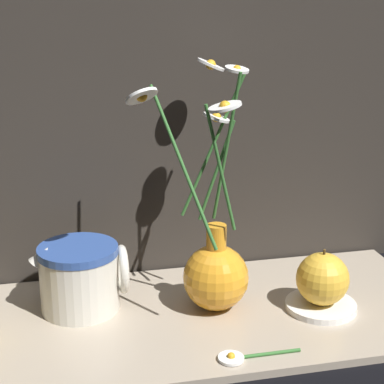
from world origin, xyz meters
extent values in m
plane|color=black|center=(0.00, 0.00, 0.00)|extent=(6.00, 6.00, 0.00)
cube|color=tan|center=(0.00, 0.00, 0.01)|extent=(0.83, 0.35, 0.01)
sphere|color=orange|center=(0.06, 0.01, 0.06)|extent=(0.10, 0.10, 0.10)
cylinder|color=orange|center=(0.06, 0.01, 0.13)|extent=(0.03, 0.03, 0.05)
cylinder|color=#336B2D|center=(0.08, 0.03, 0.27)|extent=(0.03, 0.04, 0.23)
cylinder|color=white|center=(0.09, 0.04, 0.38)|extent=(0.05, 0.05, 0.01)
sphere|color=gold|center=(0.09, 0.04, 0.38)|extent=(0.01, 0.01, 0.01)
cylinder|color=#336B2D|center=(0.06, 0.04, 0.23)|extent=(0.06, 0.02, 0.16)
cylinder|color=white|center=(0.07, 0.06, 0.31)|extent=(0.05, 0.05, 0.02)
sphere|color=gold|center=(0.07, 0.06, 0.31)|extent=(0.01, 0.01, 0.01)
cylinder|color=#336B2D|center=(0.00, -0.02, 0.26)|extent=(0.07, 0.13, 0.21)
cylinder|color=white|center=(-0.06, -0.05, 0.36)|extent=(0.06, 0.06, 0.03)
sphere|color=gold|center=(-0.06, -0.05, 0.36)|extent=(0.02, 0.02, 0.02)
cylinder|color=#336B2D|center=(0.07, 0.06, 0.27)|extent=(0.10, 0.02, 0.23)
cylinder|color=white|center=(0.07, 0.11, 0.38)|extent=(0.05, 0.05, 0.02)
sphere|color=gold|center=(0.07, 0.11, 0.38)|extent=(0.02, 0.02, 0.02)
cylinder|color=#336B2D|center=(0.06, -0.01, 0.25)|extent=(0.05, 0.01, 0.19)
cylinder|color=white|center=(0.06, -0.03, 0.34)|extent=(0.05, 0.05, 0.01)
sphere|color=gold|center=(0.06, -0.03, 0.34)|extent=(0.02, 0.02, 0.02)
cylinder|color=beige|center=(-0.15, 0.06, 0.06)|extent=(0.12, 0.12, 0.10)
cylinder|color=#2D4C93|center=(-0.15, 0.06, 0.11)|extent=(0.12, 0.12, 0.01)
torus|color=beige|center=(-0.08, 0.06, 0.07)|extent=(0.01, 0.08, 0.08)
cone|color=beige|center=(-0.20, 0.06, 0.11)|extent=(0.04, 0.03, 0.04)
cylinder|color=white|center=(0.22, -0.03, 0.02)|extent=(0.11, 0.11, 0.01)
sphere|color=gold|center=(0.22, -0.03, 0.06)|extent=(0.08, 0.08, 0.08)
cylinder|color=#4C3819|center=(0.22, -0.03, 0.11)|extent=(0.00, 0.00, 0.01)
cylinder|color=#336B2D|center=(0.09, -0.14, 0.01)|extent=(0.10, 0.01, 0.01)
cylinder|color=white|center=(0.04, -0.14, 0.01)|extent=(0.04, 0.04, 0.00)
sphere|color=gold|center=(0.04, -0.14, 0.02)|extent=(0.01, 0.01, 0.01)
camera|label=1|loc=(-0.18, -0.87, 0.50)|focal=60.00mm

